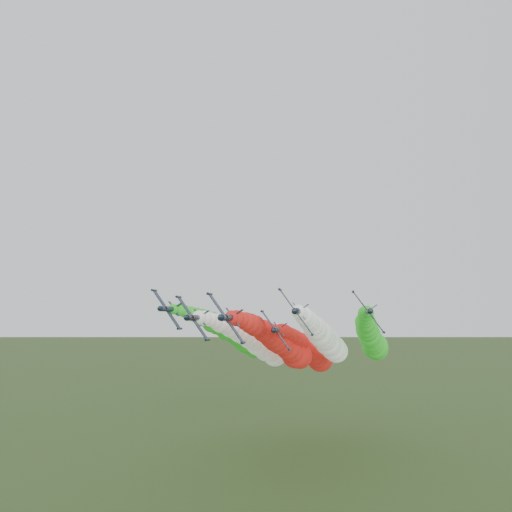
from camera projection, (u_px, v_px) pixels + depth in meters
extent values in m
cylinder|color=black|center=(227.00, 318.00, 86.84)|extent=(1.65, 9.70, 1.65)
cone|color=black|center=(220.00, 318.00, 81.24)|extent=(1.50, 1.94, 1.50)
cone|color=black|center=(233.00, 317.00, 92.02)|extent=(1.50, 0.97, 1.50)
ellipsoid|color=black|center=(226.00, 316.00, 84.70)|extent=(1.04, 2.03, 1.09)
cube|color=black|center=(226.00, 318.00, 86.64)|extent=(6.13, 2.05, 8.48)
cylinder|color=black|center=(210.00, 294.00, 87.61)|extent=(0.66, 2.80, 0.66)
cylinder|color=black|center=(243.00, 343.00, 85.67)|extent=(0.66, 2.80, 0.66)
cube|color=black|center=(237.00, 313.00, 90.78)|extent=(2.10, 1.62, 1.57)
cube|color=black|center=(233.00, 317.00, 90.84)|extent=(2.47, 1.19, 3.39)
sphere|color=red|center=(232.00, 317.00, 90.54)|extent=(2.57, 2.57, 2.57)
sphere|color=red|center=(236.00, 318.00, 94.89)|extent=(3.10, 3.10, 3.10)
sphere|color=red|center=(241.00, 320.00, 99.22)|extent=(3.12, 3.12, 3.12)
sphere|color=red|center=(246.00, 321.00, 103.52)|extent=(3.83, 3.83, 3.83)
sphere|color=red|center=(250.00, 324.00, 107.81)|extent=(4.38, 4.38, 4.38)
sphere|color=red|center=(255.00, 326.00, 112.08)|extent=(4.77, 4.77, 4.77)
sphere|color=red|center=(259.00, 328.00, 116.33)|extent=(4.31, 4.31, 4.31)
sphere|color=red|center=(263.00, 331.00, 120.56)|extent=(5.42, 5.42, 5.42)
sphere|color=red|center=(268.00, 333.00, 124.77)|extent=(5.64, 5.64, 5.64)
sphere|color=red|center=(272.00, 336.00, 128.98)|extent=(6.38, 6.38, 6.38)
sphere|color=red|center=(276.00, 339.00, 133.16)|extent=(6.93, 6.93, 6.93)
sphere|color=red|center=(280.00, 342.00, 137.33)|extent=(6.96, 6.96, 6.96)
sphere|color=red|center=(284.00, 345.00, 141.48)|extent=(6.31, 6.31, 6.31)
sphere|color=red|center=(288.00, 348.00, 145.62)|extent=(7.22, 7.22, 7.22)
sphere|color=red|center=(292.00, 350.00, 149.74)|extent=(7.42, 7.42, 7.42)
sphere|color=red|center=(296.00, 353.00, 153.85)|extent=(9.24, 9.24, 9.24)
sphere|color=red|center=(300.00, 356.00, 157.95)|extent=(7.91, 7.91, 7.91)
cylinder|color=black|center=(194.00, 318.00, 98.70)|extent=(1.65, 9.70, 1.65)
cone|color=black|center=(185.00, 318.00, 93.10)|extent=(1.50, 1.94, 1.50)
cone|color=black|center=(201.00, 318.00, 103.88)|extent=(1.50, 0.97, 1.50)
ellipsoid|color=black|center=(192.00, 316.00, 96.56)|extent=(1.04, 2.03, 1.09)
cube|color=black|center=(193.00, 318.00, 98.50)|extent=(6.13, 2.05, 8.48)
cylinder|color=black|center=(179.00, 297.00, 99.47)|extent=(0.66, 2.80, 0.66)
cylinder|color=black|center=(207.00, 340.00, 97.53)|extent=(0.66, 2.80, 0.66)
cube|color=black|center=(204.00, 314.00, 102.65)|extent=(2.10, 1.62, 1.57)
cube|color=black|center=(200.00, 317.00, 102.71)|extent=(2.47, 1.19, 3.39)
sphere|color=white|center=(199.00, 318.00, 102.40)|extent=(2.96, 2.96, 2.96)
sphere|color=white|center=(205.00, 318.00, 106.75)|extent=(3.25, 3.25, 3.25)
sphere|color=white|center=(210.00, 319.00, 111.08)|extent=(3.19, 3.19, 3.19)
sphere|color=white|center=(215.00, 321.00, 115.39)|extent=(3.50, 3.50, 3.50)
sphere|color=white|center=(221.00, 323.00, 119.67)|extent=(4.61, 4.61, 4.61)
sphere|color=white|center=(226.00, 325.00, 123.94)|extent=(4.45, 4.45, 4.45)
sphere|color=white|center=(230.00, 327.00, 128.19)|extent=(5.16, 5.16, 5.16)
sphere|color=white|center=(235.00, 330.00, 132.42)|extent=(5.20, 5.20, 5.20)
sphere|color=white|center=(240.00, 332.00, 136.64)|extent=(5.83, 5.83, 5.83)
sphere|color=white|center=(245.00, 335.00, 140.84)|extent=(6.00, 6.00, 6.00)
sphere|color=white|center=(249.00, 337.00, 145.02)|extent=(6.48, 6.48, 6.48)
sphere|color=white|center=(254.00, 340.00, 149.19)|extent=(6.61, 6.61, 6.61)
sphere|color=white|center=(258.00, 343.00, 153.35)|extent=(7.78, 7.78, 7.78)
sphere|color=white|center=(262.00, 345.00, 157.48)|extent=(7.80, 7.80, 7.80)
sphere|color=white|center=(267.00, 348.00, 161.61)|extent=(8.45, 8.45, 8.45)
sphere|color=white|center=(271.00, 351.00, 165.72)|extent=(7.36, 7.36, 7.36)
sphere|color=white|center=(275.00, 354.00, 169.81)|extent=(8.60, 8.60, 8.60)
cylinder|color=black|center=(297.00, 311.00, 93.91)|extent=(1.65, 9.70, 1.65)
cone|color=black|center=(294.00, 311.00, 88.31)|extent=(1.50, 1.94, 1.50)
cone|color=black|center=(299.00, 312.00, 99.09)|extent=(1.50, 0.97, 1.50)
ellipsoid|color=black|center=(298.00, 310.00, 91.78)|extent=(1.04, 2.03, 1.09)
cube|color=black|center=(296.00, 312.00, 93.71)|extent=(6.13, 2.05, 8.48)
cylinder|color=black|center=(280.00, 290.00, 94.68)|extent=(0.66, 2.80, 0.66)
cylinder|color=black|center=(312.00, 335.00, 92.74)|extent=(0.66, 2.80, 0.66)
cube|color=black|center=(304.00, 308.00, 97.86)|extent=(2.10, 1.62, 1.57)
cube|color=black|center=(299.00, 311.00, 97.92)|extent=(2.47, 1.19, 3.39)
sphere|color=white|center=(298.00, 312.00, 97.61)|extent=(2.75, 2.75, 2.75)
sphere|color=white|center=(300.00, 312.00, 101.97)|extent=(2.88, 2.88, 2.88)
sphere|color=white|center=(302.00, 314.00, 106.29)|extent=(2.90, 2.90, 2.90)
sphere|color=white|center=(304.00, 316.00, 110.60)|extent=(4.07, 4.07, 4.07)
sphere|color=white|center=(306.00, 318.00, 114.88)|extent=(4.15, 4.15, 4.15)
sphere|color=white|center=(308.00, 320.00, 119.15)|extent=(4.79, 4.79, 4.79)
sphere|color=white|center=(310.00, 323.00, 123.40)|extent=(4.71, 4.71, 4.71)
sphere|color=white|center=(313.00, 326.00, 127.63)|extent=(5.49, 5.49, 5.49)
sphere|color=white|center=(315.00, 328.00, 131.85)|extent=(6.26, 6.26, 6.26)
sphere|color=white|center=(318.00, 331.00, 136.05)|extent=(5.37, 5.37, 5.37)
sphere|color=white|center=(320.00, 334.00, 140.23)|extent=(7.15, 7.15, 7.15)
sphere|color=white|center=(323.00, 337.00, 144.40)|extent=(7.30, 7.30, 7.30)
sphere|color=white|center=(325.00, 339.00, 148.56)|extent=(6.77, 6.77, 6.77)
sphere|color=white|center=(328.00, 342.00, 152.70)|extent=(7.94, 7.94, 7.94)
sphere|color=white|center=(331.00, 345.00, 156.82)|extent=(6.92, 6.92, 6.92)
sphere|color=white|center=(333.00, 348.00, 160.93)|extent=(7.97, 7.97, 7.97)
sphere|color=white|center=(336.00, 351.00, 165.02)|extent=(7.73, 7.73, 7.73)
cylinder|color=black|center=(168.00, 309.00, 109.69)|extent=(1.65, 9.70, 1.65)
cone|color=black|center=(159.00, 309.00, 104.09)|extent=(1.50, 1.94, 1.50)
cone|color=black|center=(175.00, 309.00, 114.87)|extent=(1.50, 0.97, 1.50)
ellipsoid|color=black|center=(166.00, 308.00, 107.55)|extent=(1.04, 2.03, 1.09)
cube|color=black|center=(167.00, 309.00, 109.49)|extent=(6.13, 2.05, 8.48)
cylinder|color=black|center=(154.00, 290.00, 110.46)|extent=(0.66, 2.80, 0.66)
cylinder|color=black|center=(180.00, 329.00, 108.52)|extent=(0.66, 2.80, 0.66)
cube|color=black|center=(178.00, 306.00, 113.64)|extent=(2.10, 1.62, 1.57)
cube|color=black|center=(174.00, 309.00, 113.70)|extent=(2.47, 1.19, 3.39)
sphere|color=green|center=(173.00, 309.00, 113.39)|extent=(2.37, 2.37, 2.37)
sphere|color=green|center=(179.00, 310.00, 117.74)|extent=(2.87, 2.87, 2.87)
sphere|color=green|center=(185.00, 311.00, 122.07)|extent=(3.10, 3.10, 3.10)
sphere|color=green|center=(191.00, 313.00, 126.38)|extent=(3.50, 3.50, 3.50)
sphere|color=green|center=(196.00, 315.00, 130.66)|extent=(4.02, 4.02, 4.02)
sphere|color=green|center=(202.00, 317.00, 134.93)|extent=(4.78, 4.78, 4.78)
sphere|color=green|center=(207.00, 320.00, 139.18)|extent=(4.31, 4.31, 4.31)
sphere|color=green|center=(212.00, 322.00, 143.41)|extent=(5.96, 5.96, 5.96)
sphere|color=green|center=(217.00, 325.00, 147.63)|extent=(5.91, 5.91, 5.91)
sphere|color=green|center=(222.00, 327.00, 151.83)|extent=(5.77, 5.77, 5.77)
sphere|color=green|center=(227.00, 330.00, 156.01)|extent=(6.74, 6.74, 6.74)
sphere|color=green|center=(232.00, 332.00, 160.18)|extent=(6.15, 6.15, 6.15)
sphere|color=green|center=(236.00, 335.00, 164.33)|extent=(6.65, 6.65, 6.65)
sphere|color=green|center=(241.00, 338.00, 168.47)|extent=(7.06, 7.06, 7.06)
sphere|color=green|center=(245.00, 341.00, 172.60)|extent=(8.55, 8.55, 8.55)
sphere|color=green|center=(250.00, 343.00, 176.71)|extent=(7.70, 7.70, 7.70)
sphere|color=green|center=(254.00, 346.00, 180.80)|extent=(8.38, 8.38, 8.38)
cylinder|color=black|center=(369.00, 311.00, 103.85)|extent=(1.65, 9.70, 1.65)
cone|color=black|center=(371.00, 311.00, 98.25)|extent=(1.50, 1.94, 1.50)
cone|color=black|center=(367.00, 312.00, 109.03)|extent=(1.50, 0.97, 1.50)
ellipsoid|color=black|center=(371.00, 310.00, 101.71)|extent=(1.04, 2.03, 1.09)
cube|color=black|center=(368.00, 312.00, 103.65)|extent=(6.13, 2.05, 8.48)
cylinder|color=black|center=(353.00, 292.00, 104.62)|extent=(0.66, 2.80, 0.66)
cylinder|color=black|center=(384.00, 332.00, 102.67)|extent=(0.66, 2.80, 0.66)
cube|color=black|center=(372.00, 308.00, 107.79)|extent=(2.10, 1.62, 1.57)
cube|color=black|center=(368.00, 311.00, 107.85)|extent=(2.47, 1.19, 3.39)
sphere|color=green|center=(368.00, 312.00, 107.55)|extent=(2.50, 2.50, 2.50)
sphere|color=green|center=(367.00, 312.00, 111.90)|extent=(2.89, 2.89, 2.89)
sphere|color=green|center=(366.00, 314.00, 116.23)|extent=(3.71, 3.71, 3.71)
sphere|color=green|center=(365.00, 316.00, 120.53)|extent=(3.25, 3.25, 3.25)
sphere|color=green|center=(365.00, 318.00, 124.82)|extent=(3.75, 3.75, 3.75)
sphere|color=green|center=(365.00, 320.00, 129.09)|extent=(4.41, 4.41, 4.41)
sphere|color=green|center=(365.00, 322.00, 133.34)|extent=(5.57, 5.57, 5.57)
sphere|color=green|center=(366.00, 325.00, 137.57)|extent=(5.19, 5.19, 5.19)
sphere|color=green|center=(367.00, 327.00, 141.78)|extent=(6.11, 6.11, 6.11)
sphere|color=green|center=(367.00, 330.00, 145.98)|extent=(6.72, 6.72, 6.72)
sphere|color=green|center=(368.00, 332.00, 150.17)|extent=(5.55, 5.55, 5.55)
sphere|color=green|center=(369.00, 335.00, 154.34)|extent=(7.14, 7.14, 7.14)
sphere|color=green|center=(371.00, 338.00, 158.49)|extent=(6.75, 6.75, 6.75)
sphere|color=green|center=(372.00, 340.00, 162.63)|extent=(7.44, 7.44, 7.44)
sphere|color=green|center=(373.00, 343.00, 166.75)|extent=(7.49, 7.49, 7.49)
sphere|color=green|center=(375.00, 346.00, 170.86)|extent=(8.87, 8.87, 8.87)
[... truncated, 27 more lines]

